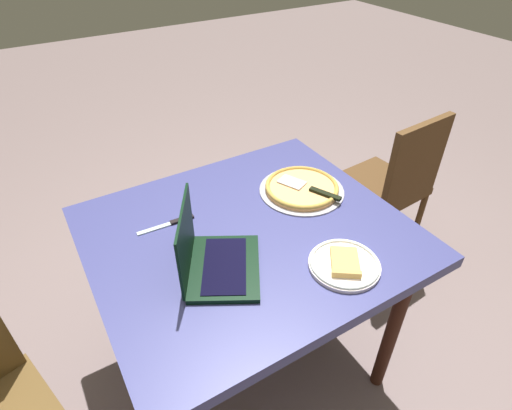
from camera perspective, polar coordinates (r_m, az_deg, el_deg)
The scene contains 7 objects.
ground_plane at distance 2.12m, azimuth -0.77°, elevation -19.65°, with size 12.00×12.00×0.00m, color #705D5C.
dining_table at distance 1.58m, azimuth -0.97°, elevation -5.73°, with size 1.14×1.00×0.77m.
laptop at distance 1.36m, azimuth -6.16°, elevation -7.29°, with size 0.35×0.37×0.25m.
pizza_plate at distance 1.42m, azimuth 12.15°, elevation -7.98°, with size 0.24×0.24×0.04m.
pizza_tray at distance 1.73m, azimuth 6.38°, elevation 2.38°, with size 0.35×0.35×0.03m.
table_knife at distance 1.59m, azimuth -11.58°, elevation -2.45°, with size 0.22×0.03×0.01m.
chair_far at distance 2.34m, azimuth 18.24°, elevation 3.04°, with size 0.45×0.45×0.92m.
Camera 1 is at (-0.57, -1.01, 1.77)m, focal length 28.88 mm.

